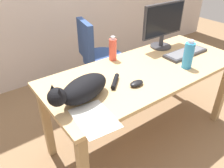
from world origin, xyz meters
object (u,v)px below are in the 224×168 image
Objects in this scene: monitor at (163,24)px; spray_bottle at (188,55)px; office_chair at (99,65)px; cat at (82,89)px; keyboard at (186,53)px; computer_mouse at (137,83)px; water_bottle at (113,49)px.

monitor is 0.46m from spray_bottle.
cat reaches higher than office_chair.
keyboard is (0.41, -0.82, 0.34)m from office_chair.
keyboard is 0.72m from computer_mouse.
spray_bottle is (-0.20, -0.17, 0.09)m from keyboard.
cat reaches higher than computer_mouse.
spray_bottle reaches higher than cat.
cat reaches higher than keyboard.
office_chair reaches higher than computer_mouse.
computer_mouse is 0.51m from spray_bottle.
water_bottle is at bearing 130.10° from spray_bottle.
cat is at bearing -177.01° from keyboard.
monitor reaches higher than computer_mouse.
spray_bottle is at bearing -78.18° from office_chair.
cat is 2.86× the size of water_bottle.
cat is at bearing -163.54° from monitor.
water_bottle is at bearing 75.37° from computer_mouse.
cat is 0.40m from computer_mouse.
water_bottle reaches higher than keyboard.
spray_bottle is (-0.15, -0.42, -0.12)m from monitor.
cat is at bearing -128.13° from office_chair.
spray_bottle is (0.51, -0.03, 0.09)m from computer_mouse.
water_bottle reaches higher than cat.
keyboard is 1.10m from cat.
keyboard is at bearing 39.32° from spray_bottle.
water_bottle is at bearing 35.32° from cat.
cat is (-1.05, -0.31, -0.15)m from monitor.
office_chair is 1.91× the size of monitor.
computer_mouse is 0.45m from water_bottle.
cat is (-1.10, -0.06, 0.07)m from keyboard.
cat is 0.90m from spray_bottle.
cat is 2.58× the size of spray_bottle.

